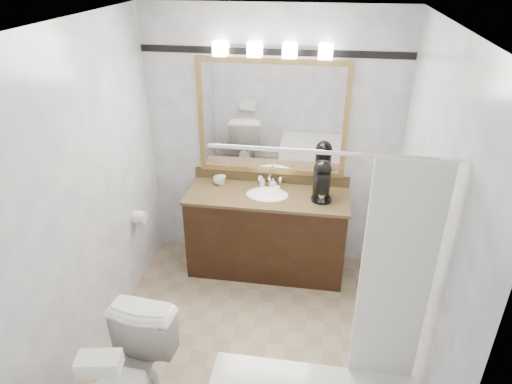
% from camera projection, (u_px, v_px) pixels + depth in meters
% --- Properties ---
extents(room, '(2.42, 2.62, 2.52)m').
position_uv_depth(room, '(248.00, 211.00, 3.20)').
color(room, gray).
rests_on(room, ground).
extents(vanity, '(1.53, 0.58, 0.97)m').
position_uv_depth(vanity, '(267.00, 231.00, 4.47)').
color(vanity, black).
rests_on(vanity, ground).
extents(mirror, '(1.40, 0.04, 1.10)m').
position_uv_depth(mirror, '(272.00, 119.00, 4.21)').
color(mirror, tan).
rests_on(mirror, room).
extents(vanity_light_bar, '(1.02, 0.14, 0.12)m').
position_uv_depth(vanity_light_bar, '(272.00, 49.00, 3.87)').
color(vanity_light_bar, silver).
rests_on(vanity_light_bar, room).
extents(accent_stripe, '(2.40, 0.01, 0.06)m').
position_uv_depth(accent_stripe, '(273.00, 52.00, 3.94)').
color(accent_stripe, black).
rests_on(accent_stripe, room).
extents(tp_roll, '(0.11, 0.12, 0.12)m').
position_uv_depth(tp_roll, '(139.00, 217.00, 4.20)').
color(tp_roll, white).
rests_on(tp_roll, room).
extents(tissue_box, '(0.26, 0.17, 0.10)m').
position_uv_depth(tissue_box, '(99.00, 363.00, 2.49)').
color(tissue_box, white).
rests_on(tissue_box, toilet).
extents(coffee_maker, '(0.19, 0.24, 0.37)m').
position_uv_depth(coffee_maker, '(322.00, 179.00, 4.14)').
color(coffee_maker, black).
rests_on(coffee_maker, vanity).
extents(cup_left, '(0.12, 0.12, 0.08)m').
position_uv_depth(cup_left, '(218.00, 180.00, 4.45)').
color(cup_left, white).
rests_on(cup_left, vanity).
extents(cup_right, '(0.10, 0.10, 0.09)m').
position_uv_depth(cup_right, '(221.00, 180.00, 4.45)').
color(cup_right, white).
rests_on(cup_right, vanity).
extents(soap_bottle_a, '(0.05, 0.05, 0.10)m').
position_uv_depth(soap_bottle_a, '(262.00, 181.00, 4.41)').
color(soap_bottle_a, white).
rests_on(soap_bottle_a, vanity).
extents(soap_bottle_b, '(0.10, 0.10, 0.10)m').
position_uv_depth(soap_bottle_b, '(273.00, 183.00, 4.38)').
color(soap_bottle_b, white).
rests_on(soap_bottle_b, vanity).
extents(soap_bar, '(0.10, 0.08, 0.03)m').
position_uv_depth(soap_bar, '(275.00, 188.00, 4.37)').
color(soap_bar, beige).
rests_on(soap_bar, vanity).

